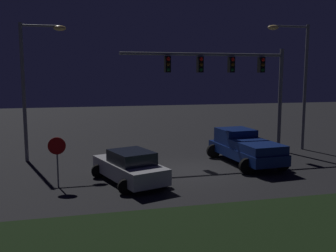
{
  "coord_description": "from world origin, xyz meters",
  "views": [
    {
      "loc": [
        -5.77,
        -18.37,
        4.93
      ],
      "look_at": [
        -0.82,
        1.94,
        2.05
      ],
      "focal_mm": 40.43,
      "sensor_mm": 36.0,
      "label": 1
    }
  ],
  "objects": [
    {
      "name": "ground_plane",
      "position": [
        0.0,
        0.0,
        0.0
      ],
      "size": [
        80.0,
        80.0,
        0.0
      ],
      "primitive_type": "plane",
      "color": "black"
    },
    {
      "name": "street_lamp_right",
      "position": [
        8.1,
        3.42,
        5.1
      ],
      "size": [
        2.89,
        0.44,
        8.04
      ],
      "color": "slate",
      "rests_on": "ground_plane"
    },
    {
      "name": "street_lamp_left",
      "position": [
        -8.08,
        4.05,
        4.89
      ],
      "size": [
        2.52,
        0.44,
        7.72
      ],
      "color": "slate",
      "rests_on": "ground_plane"
    },
    {
      "name": "stop_sign",
      "position": [
        -6.64,
        -1.61,
        1.56
      ],
      "size": [
        0.76,
        0.08,
        2.23
      ],
      "color": "slate",
      "rests_on": "ground_plane"
    },
    {
      "name": "car_sedan",
      "position": [
        -3.49,
        -1.64,
        0.74
      ],
      "size": [
        3.33,
        4.74,
        1.51
      ],
      "rotation": [
        0.0,
        0.0,
        1.89
      ],
      "color": "#B7B7BC",
      "rests_on": "ground_plane"
    },
    {
      "name": "pickup_truck",
      "position": [
        3.23,
        0.66,
        1.0
      ],
      "size": [
        3.17,
        5.54,
        1.8
      ],
      "rotation": [
        0.0,
        0.0,
        1.65
      ],
      "color": "navy",
      "rests_on": "ground_plane"
    },
    {
      "name": "traffic_signal_gantry",
      "position": [
        3.53,
        3.33,
        5.03
      ],
      "size": [
        10.32,
        0.56,
        6.5
      ],
      "color": "slate",
      "rests_on": "ground_plane"
    },
    {
      "name": "grass_median",
      "position": [
        0.0,
        -8.52,
        0.05
      ],
      "size": [
        27.96,
        6.04,
        0.1
      ],
      "primitive_type": "cube",
      "color": "black",
      "rests_on": "ground_plane"
    }
  ]
}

